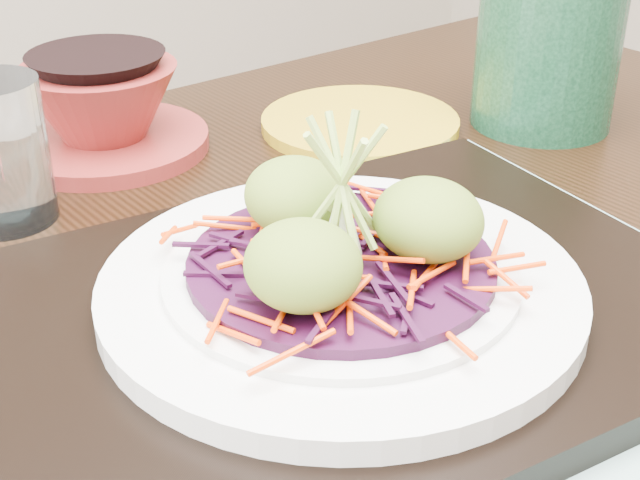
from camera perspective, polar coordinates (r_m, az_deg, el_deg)
dining_table at (r=0.61m, az=0.52°, el=-11.77°), size 1.25×0.86×0.76m
placemat at (r=0.52m, az=1.30°, el=-5.74°), size 0.53×0.43×0.00m
serving_tray at (r=0.52m, az=1.31°, el=-4.68°), size 0.46×0.36×0.02m
white_plate at (r=0.51m, az=1.34°, el=-2.91°), size 0.28×0.28×0.02m
cabbage_bed at (r=0.50m, az=1.36°, el=-1.55°), size 0.17×0.17×0.01m
carrot_julienne at (r=0.49m, az=1.37°, el=-0.70°), size 0.21×0.21×0.01m
guacamole_scoops at (r=0.49m, az=1.44°, el=0.91°), size 0.15×0.13×0.05m
scallion_garnish at (r=0.48m, az=1.42°, el=3.17°), size 0.06×0.06×0.10m
terracotta_bowl_set at (r=0.78m, az=-13.74°, el=7.90°), size 0.23×0.23×0.07m
yellow_plate at (r=0.81m, az=2.58°, el=7.50°), size 0.23×0.23×0.01m
green_jar at (r=0.82m, az=14.40°, el=12.02°), size 0.16×0.16×0.15m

